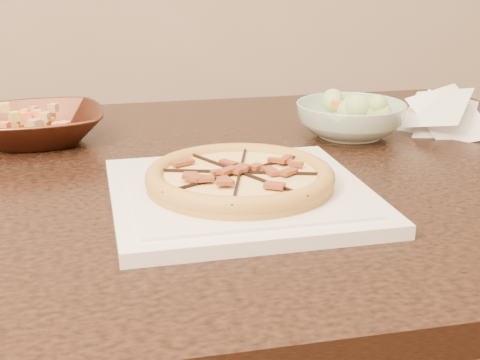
% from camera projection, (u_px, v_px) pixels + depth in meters
% --- Properties ---
extents(dining_table, '(1.63, 1.15, 0.75)m').
position_uv_depth(dining_table, '(151.00, 229.00, 1.03)').
color(dining_table, '#351F15').
rests_on(dining_table, floor).
extents(plate, '(0.37, 0.37, 0.02)m').
position_uv_depth(plate, '(240.00, 194.00, 0.88)').
color(plate, silver).
rests_on(plate, dining_table).
extents(pizza, '(0.25, 0.25, 0.03)m').
position_uv_depth(pizza, '(240.00, 177.00, 0.88)').
color(pizza, '#B68A3C').
rests_on(pizza, plate).
extents(bronze_bowl, '(0.27, 0.27, 0.06)m').
position_uv_depth(bronze_bowl, '(38.00, 127.00, 1.15)').
color(bronze_bowl, '#4E281B').
rests_on(bronze_bowl, dining_table).
extents(mixed_dish, '(0.10, 0.12, 0.03)m').
position_uv_depth(mixed_dish, '(34.00, 103.00, 1.13)').
color(mixed_dish, tan).
rests_on(mixed_dish, bronze_bowl).
extents(salad_bowl, '(0.19, 0.19, 0.06)m').
position_uv_depth(salad_bowl, '(350.00, 120.00, 1.18)').
color(salad_bowl, '#ADC5B8').
rests_on(salad_bowl, dining_table).
extents(salad, '(0.08, 0.11, 0.04)m').
position_uv_depth(salad, '(352.00, 93.00, 1.17)').
color(salad, '#98BC5D').
rests_on(salad, salad_bowl).
extents(cling_film, '(0.17, 0.14, 0.05)m').
position_uv_depth(cling_film, '(440.00, 119.00, 1.21)').
color(cling_film, white).
rests_on(cling_film, dining_table).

